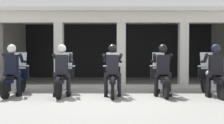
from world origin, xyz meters
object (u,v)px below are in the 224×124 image
Objects in this scene: police_officer_left at (62,66)px; motorcycle_right at (160,79)px; police_officer_center at (112,66)px; police_officer_right at (162,66)px; motorcycle_far_left at (15,79)px; motorcycle_left at (63,79)px; motorcycle_far_right at (211,80)px; motorcycle_center at (112,79)px; police_officer_far_right at (215,66)px; police_officer_far_left at (12,66)px.

motorcycle_right is at bearing 3.61° from police_officer_left.
police_officer_left is at bearing 175.23° from police_officer_center.
motorcycle_right is 1.29× the size of police_officer_right.
police_officer_right is (4.60, -0.28, 0.44)m from motorcycle_far_left.
motorcycle_far_left is 1.63m from police_officer_left.
motorcycle_far_left is at bearing 174.88° from police_officer_right.
motorcycle_far_right is at bearing -4.30° from motorcycle_left.
motorcycle_far_right is at bearing -8.57° from motorcycle_right.
motorcycle_center is 1.61m from police_officer_right.
police_officer_far_right is at bearing -7.82° from motorcycle_left.
police_officer_right is at bearing -3.43° from police_officer_far_left.
motorcycle_right is at bearing -3.43° from motorcycle_far_left.
police_officer_center is at bearing 175.10° from police_officer_far_right.
motorcycle_left is at bearing -5.29° from motorcycle_far_left.
motorcycle_left is 1.29× the size of police_officer_center.
police_officer_left is at bearing -92.94° from motorcycle_left.
police_officer_right is (1.53, -0.22, 0.44)m from motorcycle_center.
motorcycle_center is at bearing 0.76° from police_officer_far_left.
police_officer_far_right is (1.53, -0.47, 0.44)m from motorcycle_right.
motorcycle_left is 1.00× the size of motorcycle_far_right.
police_officer_left is at bearing -175.40° from motorcycle_right.
motorcycle_center is at bearing -179.40° from motorcycle_right.
motorcycle_far_left is 1.29× the size of police_officer_right.
police_officer_far_left reaches higher than motorcycle_left.
motorcycle_right is (4.60, 0.29, -0.44)m from police_officer_far_left.
motorcycle_center is at bearing 7.55° from police_officer_left.
motorcycle_left is at bearing 175.79° from motorcycle_far_right.
motorcycle_far_right is 0.52m from police_officer_far_right.
police_officer_left is 4.60m from police_officer_far_right.
police_officer_right is 1.00× the size of police_officer_far_right.
motorcycle_far_left is 3.07m from motorcycle_center.
police_officer_center is (1.53, -0.01, 0.00)m from police_officer_left.
motorcycle_center is 0.52m from police_officer_center.
motorcycle_far_left is 4.63m from police_officer_right.
motorcycle_right is 1.66m from police_officer_far_right.
police_officer_far_right is (-0.00, -0.28, 0.44)m from motorcycle_far_right.
motorcycle_center is at bearing 85.22° from police_officer_center.
motorcycle_left is at bearing 179.33° from motorcycle_right.
motorcycle_far_left is 1.00× the size of motorcycle_far_right.
motorcycle_far_left is 1.29× the size of police_officer_center.
police_officer_left is (-0.00, -0.28, 0.44)m from motorcycle_left.
motorcycle_center is 1.00× the size of motorcycle_far_right.
motorcycle_right is (3.07, 0.05, 0.00)m from motorcycle_left.
motorcycle_far_right is (4.60, -0.13, 0.00)m from motorcycle_left.
police_officer_far_left is 1.00× the size of police_officer_left.
police_officer_left is at bearing -174.29° from motorcycle_center.
motorcycle_far_left and motorcycle_center have the same top height.
police_officer_left is at bearing 179.32° from motorcycle_far_right.
police_officer_center reaches higher than motorcycle_far_right.
police_officer_left is 1.00× the size of police_officer_right.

